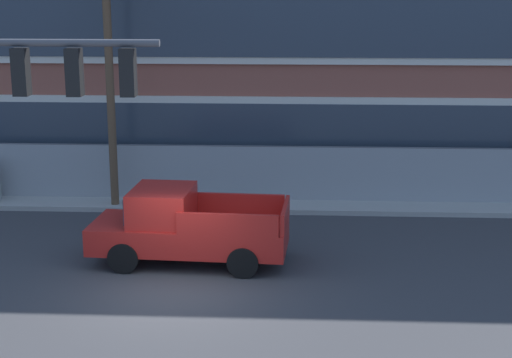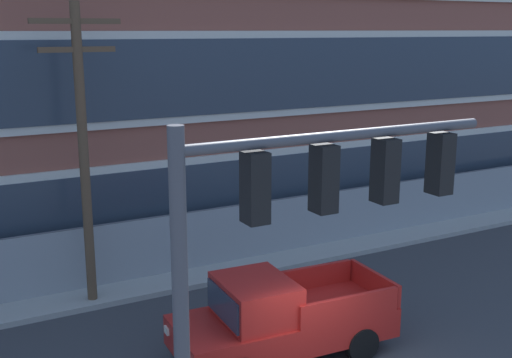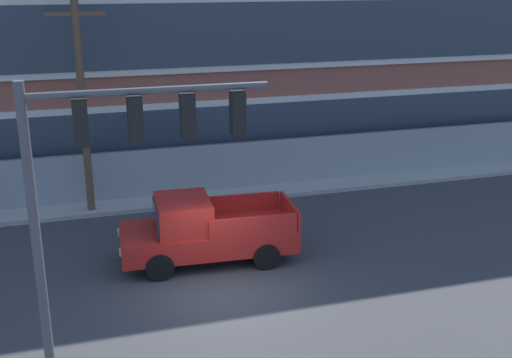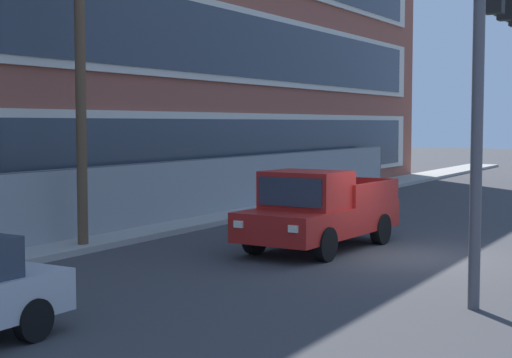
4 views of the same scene
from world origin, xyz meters
The scene contains 6 objects.
sidewalk_building_side centered at (0.00, 7.92, 0.08)m, with size 80.00×2.11×0.16m, color #9E9B93.
brick_mill_building centered at (4.75, 13.87, 6.04)m, with size 44.70×10.39×12.05m.
chain_link_fence centered at (2.35, 8.17, 1.02)m, with size 34.68×0.06×2.00m.
traffic_signal_mast centered at (-2.83, -2.70, 4.75)m, with size 4.81×0.43×6.41m.
pickup_truck_red centered at (-0.04, 2.30, 0.95)m, with size 5.29×2.40×2.00m.
utility_pole_near_corner centered at (-3.08, 7.31, 4.51)m, with size 2.28×0.26×8.16m.
Camera 2 is at (-7.05, -9.43, 7.46)m, focal length 45.00 mm.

